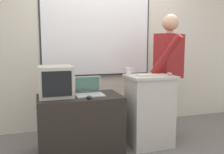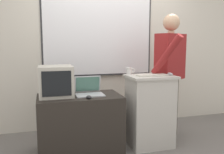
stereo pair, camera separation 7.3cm
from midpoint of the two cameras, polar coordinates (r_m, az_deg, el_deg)
back_wall at (r=3.90m, az=-1.71°, el=8.91°), size 6.40×0.17×2.80m
lectern_podium at (r=3.18m, az=8.32°, el=-7.91°), size 0.59×0.48×0.93m
side_desk at (r=3.01m, az=-8.36°, el=-11.10°), size 1.00×0.57×0.71m
person_presenter at (r=3.42m, az=13.00°, el=2.56°), size 0.64×0.72×1.74m
laptop at (r=2.96m, az=-6.31°, el=-3.09°), size 0.34×0.30×0.22m
wireless_keyboard at (r=3.03m, az=8.86°, el=0.47°), size 0.39×0.13×0.02m
computer_mouse_by_laptop at (r=2.74m, az=-6.23°, el=-4.87°), size 0.06×0.10×0.03m
computer_mouse_by_keyboard at (r=3.14m, az=13.00°, el=0.76°), size 0.06×0.10×0.03m
crt_monitor at (r=2.91m, az=-14.10°, el=-1.01°), size 0.39×0.42×0.37m
coffee_mug at (r=3.15m, az=3.48°, el=1.49°), size 0.12×0.07×0.09m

